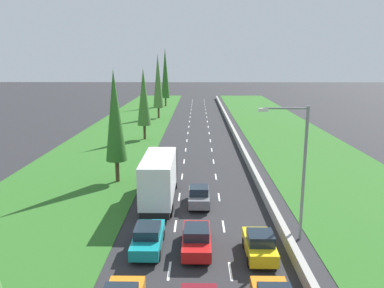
# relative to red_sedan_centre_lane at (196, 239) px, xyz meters

# --- Properties ---
(ground_plane) EXTENTS (300.00, 300.00, 0.00)m
(ground_plane) POSITION_rel_red_sedan_centre_lane_xyz_m (0.20, 36.59, -0.81)
(ground_plane) COLOR #28282B
(ground_plane) RESTS_ON ground
(grass_verge_left) EXTENTS (14.00, 140.00, 0.04)m
(grass_verge_left) POSITION_rel_red_sedan_centre_lane_xyz_m (-12.45, 36.59, -0.79)
(grass_verge_left) COLOR #2D6623
(grass_verge_left) RESTS_ON ground
(grass_verge_right) EXTENTS (14.00, 140.00, 0.04)m
(grass_verge_right) POSITION_rel_red_sedan_centre_lane_xyz_m (14.55, 36.59, -0.79)
(grass_verge_right) COLOR #2D6623
(grass_verge_right) RESTS_ON ground
(median_barrier) EXTENTS (0.44, 120.00, 0.85)m
(median_barrier) POSITION_rel_red_sedan_centre_lane_xyz_m (5.90, 36.59, -0.39)
(median_barrier) COLOR #9E9B93
(median_barrier) RESTS_ON ground
(lane_markings) EXTENTS (3.64, 116.00, 0.01)m
(lane_markings) POSITION_rel_red_sedan_centre_lane_xyz_m (0.20, 36.59, -0.81)
(lane_markings) COLOR white
(lane_markings) RESTS_ON ground
(red_sedan_centre_lane) EXTENTS (1.82, 4.50, 1.64)m
(red_sedan_centre_lane) POSITION_rel_red_sedan_centre_lane_xyz_m (0.00, 0.00, 0.00)
(red_sedan_centre_lane) COLOR red
(red_sedan_centre_lane) RESTS_ON ground
(teal_sedan_left_lane) EXTENTS (1.82, 4.50, 1.64)m
(teal_sedan_left_lane) POSITION_rel_red_sedan_centre_lane_xyz_m (-3.07, 0.14, 0.00)
(teal_sedan_left_lane) COLOR teal
(teal_sedan_left_lane) RESTS_ON ground
(white_box_truck_left_lane) EXTENTS (2.46, 9.40, 4.18)m
(white_box_truck_left_lane) POSITION_rel_red_sedan_centre_lane_xyz_m (-3.11, 8.38, 1.37)
(white_box_truck_left_lane) COLOR black
(white_box_truck_left_lane) RESTS_ON ground
(grey_hatchback_centre_lane) EXTENTS (1.74, 3.90, 1.72)m
(grey_hatchback_centre_lane) POSITION_rel_red_sedan_centre_lane_xyz_m (0.18, 7.63, 0.02)
(grey_hatchback_centre_lane) COLOR slate
(grey_hatchback_centre_lane) RESTS_ON ground
(yellow_hatchback_right_lane) EXTENTS (1.74, 3.90, 1.72)m
(yellow_hatchback_right_lane) POSITION_rel_red_sedan_centre_lane_xyz_m (3.84, -0.79, 0.02)
(yellow_hatchback_right_lane) COLOR yellow
(yellow_hatchback_right_lane) RESTS_ON ground
(poplar_tree_second) EXTENTS (2.08, 2.08, 11.00)m
(poplar_tree_second) POSITION_rel_red_sedan_centre_lane_xyz_m (-7.87, 13.86, 5.74)
(poplar_tree_second) COLOR #4C3823
(poplar_tree_second) RESTS_ON ground
(poplar_tree_third) EXTENTS (2.07, 2.07, 10.65)m
(poplar_tree_third) POSITION_rel_red_sedan_centre_lane_xyz_m (-8.00, 34.48, 5.56)
(poplar_tree_third) COLOR #4C3823
(poplar_tree_third) RESTS_ON ground
(poplar_tree_fourth) EXTENTS (2.13, 2.13, 13.02)m
(poplar_tree_fourth) POSITION_rel_red_sedan_centre_lane_xyz_m (-8.04, 55.95, 6.75)
(poplar_tree_fourth) COLOR #4C3823
(poplar_tree_fourth) RESTS_ON ground
(poplar_tree_fifth) EXTENTS (2.17, 2.17, 14.85)m
(poplar_tree_fifth) POSITION_rel_red_sedan_centre_lane_xyz_m (-8.31, 76.69, 7.66)
(poplar_tree_fifth) COLOR #4C3823
(poplar_tree_fifth) RESTS_ON ground
(street_light_mast) EXTENTS (3.20, 0.28, 9.00)m
(street_light_mast) POSITION_rel_red_sedan_centre_lane_xyz_m (6.62, 1.71, 4.42)
(street_light_mast) COLOR gray
(street_light_mast) RESTS_ON ground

